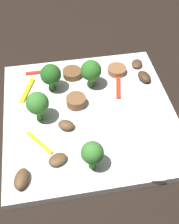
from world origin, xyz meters
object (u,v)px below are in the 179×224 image
(plate, at_px, (90,114))
(broccoli_floret_1, at_px, (37,103))
(broccoli_floret_2, at_px, (91,71))
(pepper_strip_2, at_px, (40,143))
(mushroom_2, at_px, (21,179))
(mushroom_0, at_px, (144,77))
(mushroom_1, at_px, (137,64))
(broccoli_floret_0, at_px, (92,153))
(pepper_strip_3, at_px, (118,86))
(pepper_strip_1, at_px, (27,90))
(broccoli_floret_3, at_px, (51,75))
(fork, at_px, (148,135))
(pepper_strip_0, at_px, (42,72))
(sausage_slice_2, at_px, (117,70))
(sausage_slice_1, at_px, (76,101))
(mushroom_4, at_px, (58,160))
(mushroom_3, at_px, (66,125))
(sausage_slice_0, at_px, (72,73))

(plate, height_order, broccoli_floret_1, broccoli_floret_1)
(broccoli_floret_2, height_order, pepper_strip_2, broccoli_floret_2)
(mushroom_2, height_order, pepper_strip_2, mushroom_2)
(broccoli_floret_2, bearing_deg, pepper_strip_2, -41.47)
(mushroom_0, relative_size, pepper_strip_2, 0.55)
(broccoli_floret_1, height_order, mushroom_1, broccoli_floret_1)
(broccoli_floret_0, distance_m, pepper_strip_3, 0.16)
(pepper_strip_1, bearing_deg, mushroom_0, 88.23)
(broccoli_floret_0, xyz_separation_m, pepper_strip_2, (-0.05, -0.07, -0.03))
(plate, bearing_deg, broccoli_floret_3, -139.79)
(fork, distance_m, pepper_strip_0, 0.22)
(sausage_slice_2, bearing_deg, broccoli_floret_3, -79.21)
(mushroom_0, distance_m, pepper_strip_2, 0.22)
(mushroom_1, relative_size, pepper_strip_3, 0.44)
(mushroom_2, bearing_deg, pepper_strip_2, 155.52)
(broccoli_floret_2, bearing_deg, fork, 28.32)
(pepper_strip_3, bearing_deg, pepper_strip_0, -115.27)
(sausage_slice_2, distance_m, mushroom_0, 0.05)
(broccoli_floret_1, height_order, sausage_slice_1, broccoli_floret_1)
(broccoli_floret_1, relative_size, mushroom_0, 1.78)
(pepper_strip_0, relative_size, pepper_strip_3, 1.01)
(plate, xyz_separation_m, mushroom_4, (0.08, -0.06, 0.01))
(mushroom_3, height_order, pepper_strip_2, mushroom_3)
(sausage_slice_2, bearing_deg, broccoli_floret_2, -63.83)
(sausage_slice_1, xyz_separation_m, mushroom_4, (0.10, -0.04, -0.00))
(pepper_strip_3, bearing_deg, pepper_strip_2, -55.95)
(broccoli_floret_0, xyz_separation_m, mushroom_1, (-0.19, 0.12, -0.03))
(mushroom_0, height_order, mushroom_4, mushroom_0)
(mushroom_1, distance_m, mushroom_2, 0.29)
(broccoli_floret_0, height_order, broccoli_floret_3, same)
(fork, bearing_deg, sausage_slice_2, -167.48)
(broccoli_floret_3, xyz_separation_m, sausage_slice_1, (0.04, 0.03, -0.02))
(sausage_slice_0, relative_size, pepper_strip_0, 0.59)
(mushroom_2, height_order, pepper_strip_3, mushroom_2)
(broccoli_floret_2, relative_size, sausage_slice_0, 1.52)
(sausage_slice_0, distance_m, mushroom_3, 0.12)
(plate, relative_size, pepper_strip_2, 5.05)
(sausage_slice_1, xyz_separation_m, pepper_strip_1, (-0.04, -0.08, -0.01))
(sausage_slice_0, height_order, mushroom_0, mushroom_0)
(broccoli_floret_3, bearing_deg, plate, 40.21)
(sausage_slice_2, relative_size, pepper_strip_3, 0.58)
(broccoli_floret_1, relative_size, pepper_strip_0, 0.91)
(broccoli_floret_3, xyz_separation_m, mushroom_4, (0.14, -0.01, -0.03))
(broccoli_floret_2, height_order, pepper_strip_1, broccoli_floret_2)
(plate, height_order, pepper_strip_2, pepper_strip_2)
(broccoli_floret_2, height_order, sausage_slice_2, broccoli_floret_2)
(sausage_slice_0, xyz_separation_m, mushroom_3, (0.11, -0.02, 0.00))
(broccoli_floret_0, xyz_separation_m, sausage_slice_1, (-0.12, -0.00, -0.02))
(broccoli_floret_2, bearing_deg, pepper_strip_1, -92.64)
(sausage_slice_0, height_order, mushroom_4, sausage_slice_0)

